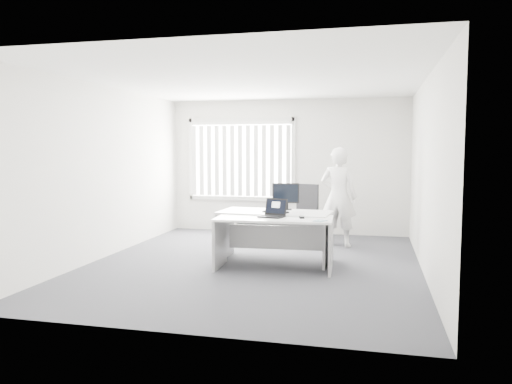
% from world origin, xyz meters
% --- Properties ---
extents(ground, '(6.00, 6.00, 0.00)m').
position_xyz_m(ground, '(0.00, 0.00, 0.00)').
color(ground, '#48474E').
rests_on(ground, ground).
extents(wall_back, '(5.00, 0.02, 2.80)m').
position_xyz_m(wall_back, '(0.00, 3.00, 1.40)').
color(wall_back, silver).
rests_on(wall_back, ground).
extents(wall_front, '(5.00, 0.02, 2.80)m').
position_xyz_m(wall_front, '(0.00, -3.00, 1.40)').
color(wall_front, silver).
rests_on(wall_front, ground).
extents(wall_left, '(0.02, 6.00, 2.80)m').
position_xyz_m(wall_left, '(-2.50, 0.00, 1.40)').
color(wall_left, silver).
rests_on(wall_left, ground).
extents(wall_right, '(0.02, 6.00, 2.80)m').
position_xyz_m(wall_right, '(2.50, 0.00, 1.40)').
color(wall_right, silver).
rests_on(wall_right, ground).
extents(ceiling, '(5.00, 6.00, 0.02)m').
position_xyz_m(ceiling, '(0.00, 0.00, 2.80)').
color(ceiling, white).
rests_on(ceiling, wall_back).
extents(window, '(2.32, 0.06, 1.76)m').
position_xyz_m(window, '(-1.00, 2.96, 1.55)').
color(window, silver).
rests_on(window, wall_back).
extents(blinds, '(2.20, 0.10, 1.50)m').
position_xyz_m(blinds, '(-1.00, 2.90, 1.52)').
color(blinds, white).
rests_on(blinds, wall_back).
extents(desk_near, '(1.73, 0.88, 0.77)m').
position_xyz_m(desk_near, '(0.37, -0.25, 0.56)').
color(desk_near, white).
rests_on(desk_near, ground).
extents(desk_far, '(1.80, 0.95, 0.79)m').
position_xyz_m(desk_far, '(0.28, 0.28, 0.57)').
color(desk_far, white).
rests_on(desk_far, ground).
extents(office_chair, '(0.77, 0.77, 1.09)m').
position_xyz_m(office_chair, '(0.47, 2.19, 0.34)').
color(office_chair, black).
rests_on(office_chair, ground).
extents(person, '(0.72, 0.52, 1.81)m').
position_xyz_m(person, '(1.16, 1.75, 0.91)').
color(person, silver).
rests_on(person, ground).
extents(laptop, '(0.42, 0.39, 0.27)m').
position_xyz_m(laptop, '(0.33, -0.26, 0.91)').
color(laptop, black).
rests_on(laptop, desk_near).
extents(paper_sheet, '(0.31, 0.24, 0.00)m').
position_xyz_m(paper_sheet, '(0.70, -0.34, 0.77)').
color(paper_sheet, white).
rests_on(paper_sheet, desk_near).
extents(mouse, '(0.09, 0.12, 0.05)m').
position_xyz_m(mouse, '(0.78, -0.26, 0.80)').
color(mouse, silver).
rests_on(mouse, paper_sheet).
extents(booklet, '(0.21, 0.24, 0.01)m').
position_xyz_m(booklet, '(1.06, -0.47, 0.78)').
color(booklet, white).
rests_on(booklet, desk_near).
extents(keyboard, '(0.43, 0.25, 0.02)m').
position_xyz_m(keyboard, '(0.31, 0.15, 0.80)').
color(keyboard, black).
rests_on(keyboard, desk_far).
extents(monitor, '(0.45, 0.22, 0.43)m').
position_xyz_m(monitor, '(0.40, 0.55, 1.01)').
color(monitor, black).
rests_on(monitor, desk_far).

